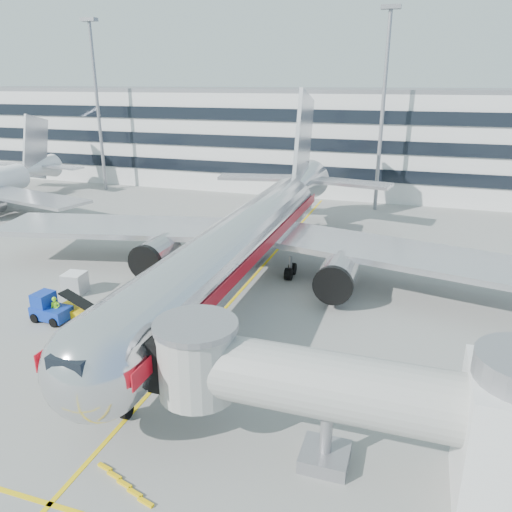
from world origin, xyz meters
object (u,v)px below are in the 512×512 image
(main_jet, at_px, (248,236))
(belt_loader, at_px, (80,312))
(cargo_container_right, at_px, (75,283))
(ramp_worker, at_px, (56,309))
(baggage_tug, at_px, (49,308))

(main_jet, relative_size, belt_loader, 12.23)
(main_jet, xyz_separation_m, belt_loader, (-9.65, -10.63, -3.68))
(belt_loader, distance_m, cargo_container_right, 5.14)
(main_jet, distance_m, ramp_worker, 16.28)
(ramp_worker, bearing_deg, belt_loader, 4.15)
(belt_loader, xyz_separation_m, ramp_worker, (-1.33, -0.93, 0.40))
(belt_loader, height_order, cargo_container_right, belt_loader)
(baggage_tug, xyz_separation_m, ramp_worker, (0.63, -0.04, 0.04))
(cargo_container_right, bearing_deg, belt_loader, -49.69)
(belt_loader, relative_size, baggage_tug, 1.42)
(main_jet, bearing_deg, ramp_worker, -133.52)
(belt_loader, relative_size, cargo_container_right, 2.29)
(belt_loader, bearing_deg, main_jet, 47.78)
(belt_loader, bearing_deg, cargo_container_right, 130.31)
(baggage_tug, bearing_deg, belt_loader, 24.53)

